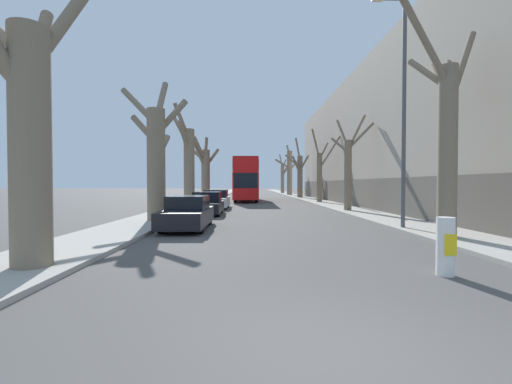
# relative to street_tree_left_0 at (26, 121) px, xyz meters

# --- Properties ---
(ground_plane) EXTENTS (300.00, 300.00, 0.00)m
(ground_plane) POSITION_rel_street_tree_left_0_xyz_m (5.75, -3.90, -3.18)
(ground_plane) COLOR #4C4947
(sidewalk_left) EXTENTS (2.66, 120.00, 0.12)m
(sidewalk_left) POSITION_rel_street_tree_left_0_xyz_m (-0.29, 46.10, -3.12)
(sidewalk_left) COLOR #A39E93
(sidewalk_left) RESTS_ON ground
(sidewalk_right) EXTENTS (2.66, 120.00, 0.12)m
(sidewalk_right) POSITION_rel_street_tree_left_0_xyz_m (11.79, 46.10, -3.12)
(sidewalk_right) COLOR #A39E93
(sidewalk_right) RESTS_ON ground
(building_facade_right) EXTENTS (10.08, 42.75, 11.07)m
(building_facade_right) POSITION_rel_street_tree_left_0_xyz_m (18.11, 23.22, 2.34)
(building_facade_right) COLOR #9E9384
(building_facade_right) RESTS_ON ground
(street_tree_left_0) EXTENTS (3.51, 2.83, 6.60)m
(street_tree_left_0) POSITION_rel_street_tree_left_0_xyz_m (0.00, 0.00, 0.00)
(street_tree_left_0) COLOR #7A6B56
(street_tree_left_0) RESTS_ON ground
(street_tree_left_1) EXTENTS (3.58, 2.08, 7.15)m
(street_tree_left_1) POSITION_rel_street_tree_left_0_xyz_m (0.17, 9.32, 0.05)
(street_tree_left_1) COLOR #7A6B56
(street_tree_left_1) RESTS_ON ground
(street_tree_left_2) EXTENTS (1.99, 2.60, 7.84)m
(street_tree_left_2) POSITION_rel_street_tree_left_0_xyz_m (0.00, 18.94, 0.29)
(street_tree_left_2) COLOR #7A6B56
(street_tree_left_2) RESTS_ON ground
(street_tree_left_3) EXTENTS (3.69, 2.41, 6.66)m
(street_tree_left_3) POSITION_rel_street_tree_left_0_xyz_m (0.07, 28.06, 0.09)
(street_tree_left_3) COLOR #7A6B56
(street_tree_left_3) RESTS_ON ground
(street_tree_right_0) EXTENTS (3.56, 3.58, 7.41)m
(street_tree_right_0) POSITION_rel_street_tree_left_0_xyz_m (11.25, 3.99, 0.35)
(street_tree_right_0) COLOR #7A6B56
(street_tree_right_0) RESTS_ON ground
(street_tree_right_1) EXTENTS (2.63, 1.91, 6.62)m
(street_tree_right_1) POSITION_rel_street_tree_left_0_xyz_m (11.33, 15.50, -0.24)
(street_tree_right_1) COLOR #7A6B56
(street_tree_right_1) RESTS_ON ground
(street_tree_right_2) EXTENTS (2.86, 2.45, 6.95)m
(street_tree_right_2) POSITION_rel_street_tree_left_0_xyz_m (11.57, 25.88, -0.23)
(street_tree_right_2) COLOR #7A6B56
(street_tree_right_2) RESTS_ON ground
(street_tree_right_3) EXTENTS (2.84, 3.46, 8.18)m
(street_tree_right_3) POSITION_rel_street_tree_left_0_xyz_m (11.28, 37.75, 0.13)
(street_tree_right_3) COLOR #7A6B56
(street_tree_right_3) RESTS_ON ground
(street_tree_right_4) EXTENTS (4.64, 2.08, 8.43)m
(street_tree_right_4) POSITION_rel_street_tree_left_0_xyz_m (11.28, 48.96, 0.74)
(street_tree_right_4) COLOR #7A6B56
(street_tree_right_4) RESTS_ON ground
(street_tree_right_5) EXTENTS (2.51, 3.08, 7.95)m
(street_tree_right_5) POSITION_rel_street_tree_left_0_xyz_m (11.35, 60.64, 0.24)
(street_tree_right_5) COLOR #7A6B56
(street_tree_right_5) RESTS_ON ground
(double_decker_bus) EXTENTS (2.54, 11.41, 4.52)m
(double_decker_bus) POSITION_rel_street_tree_left_0_xyz_m (4.33, 30.53, -0.62)
(double_decker_bus) COLOR red
(double_decker_bus) RESTS_ON ground
(parked_car_0) EXTENTS (1.71, 4.37, 1.36)m
(parked_car_0) POSITION_rel_street_tree_left_0_xyz_m (2.13, 6.89, -2.53)
(parked_car_0) COLOR black
(parked_car_0) RESTS_ON ground
(parked_car_1) EXTENTS (1.78, 3.94, 1.38)m
(parked_car_1) POSITION_rel_street_tree_left_0_xyz_m (2.13, 13.36, -2.53)
(parked_car_1) COLOR black
(parked_car_1) RESTS_ON ground
(parked_car_2) EXTENTS (1.88, 4.51, 1.41)m
(parked_car_2) POSITION_rel_street_tree_left_0_xyz_m (2.13, 18.85, -2.51)
(parked_car_2) COLOR silver
(parked_car_2) RESTS_ON ground
(lamp_post) EXTENTS (1.40, 0.20, 9.32)m
(lamp_post) POSITION_rel_street_tree_left_0_xyz_m (10.77, 6.26, 1.95)
(lamp_post) COLOR #4C4F54
(lamp_post) RESTS_ON ground
(traffic_bollard) EXTENTS (0.35, 0.36, 1.18)m
(traffic_bollard) POSITION_rel_street_tree_left_0_xyz_m (8.67, -0.50, -2.59)
(traffic_bollard) COLOR white
(traffic_bollard) RESTS_ON ground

